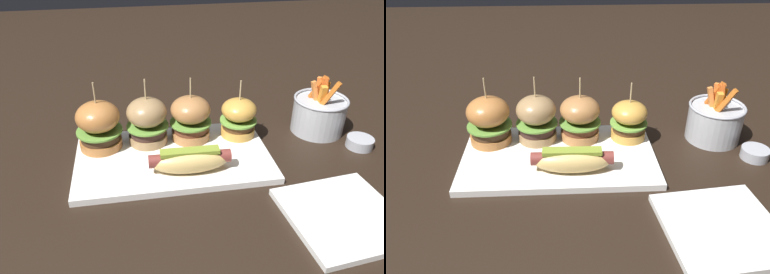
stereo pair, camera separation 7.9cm
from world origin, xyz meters
The scene contains 10 objects.
ground_plane centered at (0.00, 0.00, 0.00)m, with size 3.00×3.00×0.00m, color black.
platter_main centered at (0.00, 0.00, 0.01)m, with size 0.41×0.23×0.01m, color white.
hot_dog centered at (0.03, -0.06, 0.04)m, with size 0.16×0.06×0.05m.
slider_far_left centered at (-0.15, 0.06, 0.07)m, with size 0.10×0.10×0.15m.
slider_center_left centered at (-0.05, 0.06, 0.07)m, with size 0.09×0.09×0.15m.
slider_center_right centered at (0.05, 0.06, 0.06)m, with size 0.09×0.09×0.14m.
slider_far_right centered at (0.16, 0.06, 0.06)m, with size 0.08×0.08×0.13m.
fries_bucket centered at (0.36, 0.07, 0.04)m, with size 0.12×0.12×0.14m.
sauce_ramekin centered at (0.42, -0.02, 0.01)m, with size 0.06×0.06×0.02m.
side_plate centered at (0.27, -0.22, 0.01)m, with size 0.19×0.19×0.01m, color white.
Camera 1 is at (-0.07, -0.66, 0.46)m, focal length 35.58 mm.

